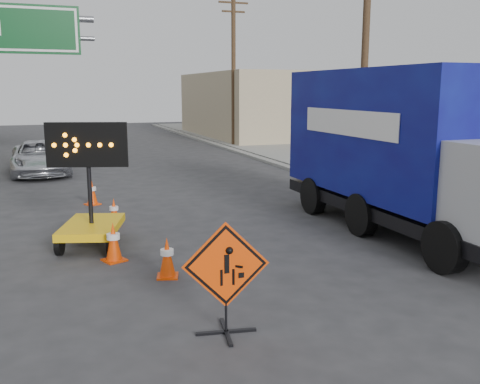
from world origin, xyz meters
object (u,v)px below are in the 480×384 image
pickup_truck (41,157)px  arrow_board (91,219)px  construction_sign (226,275)px  box_truck (406,160)px

pickup_truck → arrow_board: bearing=-85.5°
arrow_board → pickup_truck: arrow_board is taller
construction_sign → pickup_truck: size_ratio=0.34×
arrow_board → pickup_truck: bearing=112.6°
construction_sign → box_truck: (5.88, 3.84, 0.91)m
construction_sign → arrow_board: arrow_board is taller
box_truck → construction_sign: bearing=-146.9°
construction_sign → arrow_board: bearing=114.9°
construction_sign → box_truck: box_truck is taller
pickup_truck → box_truck: box_truck is taller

